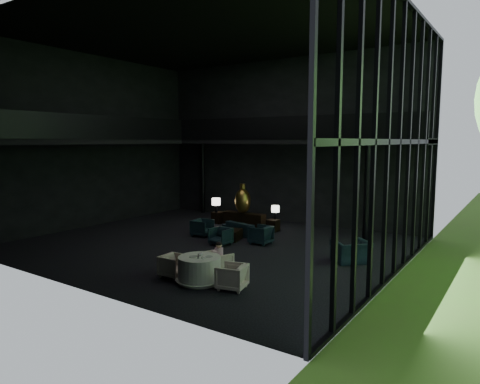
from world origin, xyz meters
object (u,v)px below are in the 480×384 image
Objects in this scene: lounge_armchair_west at (202,227)px; child at (219,251)px; side_table_left at (218,217)px; dining_chair_north at (217,262)px; side_table_right at (273,225)px; lounge_armchair_east at (261,234)px; table_lamp_right at (275,209)px; console at (244,220)px; bronze_urn at (243,201)px; dining_chair_east at (232,276)px; table_lamp_left at (216,202)px; window_armchair at (351,247)px; coffee_table at (229,235)px; sofa at (244,227)px; dining_table at (199,271)px; lounge_armchair_south at (221,236)px; dining_chair_west at (174,266)px.

lounge_armchair_west is 1.43× the size of child.
side_table_left is at bearing -52.76° from child.
dining_chair_north is 0.34m from child.
dining_chair_north reaches higher than side_table_right.
dining_chair_north is (0.95, -4.07, -0.02)m from lounge_armchair_east.
table_lamp_right is (3.20, 0.04, 0.69)m from side_table_left.
bronze_urn reaches higher than console.
dining_chair_east is at bearing -50.68° from side_table_left.
table_lamp_left is 0.60× the size of window_armchair.
side_table_left is 0.98× the size of child.
child reaches higher than dining_chair_east.
coffee_table is at bearing -44.43° from table_lamp_left.
dining_chair_north is (2.33, -4.99, 0.02)m from sofa.
side_table_right is 6.63m from dining_chair_north.
bronze_urn is 2.29× the size of table_lamp_right.
table_lamp_left is 2.89m from lounge_armchair_west.
sofa is (-0.62, -1.41, 0.10)m from side_table_right.
sofa is 2.55× the size of dining_chair_east.
window_armchair is at bearing -24.37° from bronze_urn.
bronze_urn is at bearing -41.84° from dining_chair_north.
window_armchair is at bearing 82.56° from lounge_armchair_east.
bronze_urn is 0.73× the size of sofa.
coffee_table is 1.27× the size of dining_chair_east.
dining_table is at bearing -55.85° from table_lamp_left.
lounge_armchair_south is 4.09m from dining_chair_west.
console is 6.88m from window_armchair.
window_armchair is (7.81, -3.02, 0.24)m from side_table_left.
dining_chair_east is (2.81, -7.18, 0.11)m from side_table_right.
table_lamp_left reaches higher than sofa.
coffee_table is (-0.07, -1.04, -0.16)m from sofa.
sofa is 5.49m from child.
window_armchair reaches higher than lounge_armchair_south.
table_lamp_left is 8.10m from dining_chair_north.
lounge_armchair_west is 6.62m from window_armchair.
dining_chair_east reaches higher than side_table_right.
child is at bearing -52.12° from table_lamp_left.
table_lamp_right is 0.89× the size of dining_chair_west.
console reaches higher than side_table_left.
child is at bearing -62.55° from console.
side_table_left is 0.70× the size of dining_chair_north.
table_lamp_right is 1.08× the size of child.
child is (3.75, -3.81, 0.33)m from lounge_armchair_west.
dining_chair_north is (2.14, -3.04, 0.04)m from lounge_armchair_south.
lounge_armchair_west is 0.97× the size of lounge_armchair_east.
side_table_left is 9.48m from dining_chair_east.
lounge_armchair_south is at bearing -73.35° from coffee_table.
dining_chair_west is at bearing -71.90° from bronze_urn.
bronze_urn is at bearing -7.61° from side_table_left.
console is at bearing 90.00° from bronze_urn.
table_lamp_right is 3.62m from lounge_armchair_south.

